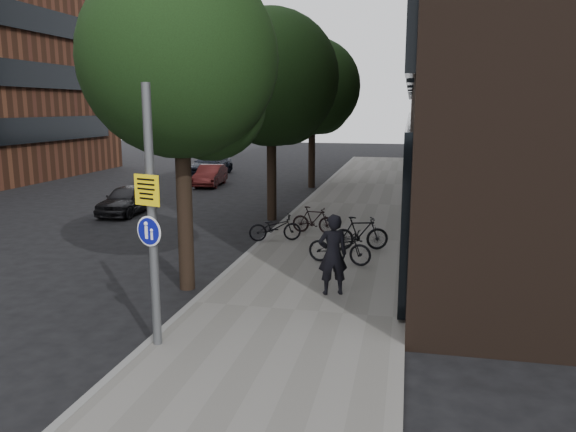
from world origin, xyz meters
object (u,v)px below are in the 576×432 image
(signpost, at_px, (152,217))
(pedestrian, at_px, (333,254))
(parked_bike_facade_near, at_px, (340,247))
(parked_car_near, at_px, (127,199))

(signpost, distance_m, pedestrian, 4.49)
(pedestrian, height_order, parked_bike_facade_near, pedestrian)
(signpost, distance_m, parked_car_near, 13.76)
(parked_car_near, bearing_deg, signpost, -61.32)
(pedestrian, distance_m, parked_bike_facade_near, 2.56)
(parked_bike_facade_near, distance_m, parked_car_near, 11.08)
(pedestrian, bearing_deg, parked_bike_facade_near, -105.54)
(signpost, bearing_deg, parked_bike_facade_near, 84.24)
(parked_bike_facade_near, height_order, parked_car_near, parked_car_near)
(signpost, relative_size, parked_bike_facade_near, 2.59)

